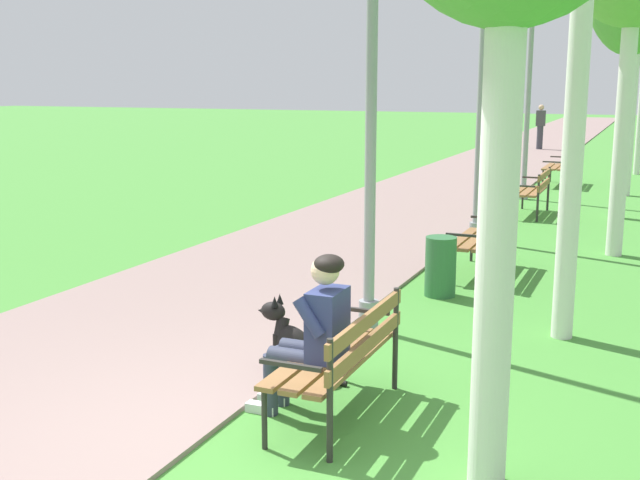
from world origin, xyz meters
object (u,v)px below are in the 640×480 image
object	(u,v)px
person_seated_on_near_bench	(314,329)
lamp_post_near	(371,93)
park_bench_near	(343,352)
lamp_post_far	(528,93)
park_bench_far	(534,188)
dog_black	(298,349)
park_bench_mid	(484,235)
litter_bin	(440,266)
pedestrian_distant	(540,127)
park_bench_furthest	(560,164)
lamp_post_mid	(481,91)

from	to	relation	value
person_seated_on_near_bench	lamp_post_near	distance (m)	2.75
park_bench_near	lamp_post_near	size ratio (longest dim) A/B	0.33
park_bench_near	lamp_post_far	distance (m)	12.07
park_bench_far	dog_black	bearing A→B (deg)	-93.38
park_bench_mid	person_seated_on_near_bench	distance (m)	4.96
park_bench_near	person_seated_on_near_bench	distance (m)	0.27
park_bench_mid	litter_bin	xyz separation A→B (m)	(-0.23, -1.26, -0.16)
lamp_post_near	pedestrian_distant	xyz separation A→B (m)	(-1.50, 22.61, -1.51)
park_bench_far	pedestrian_distant	xyz separation A→B (m)	(-1.96, 14.83, 0.33)
lamp_post_near	lamp_post_far	bearing A→B (deg)	90.22
lamp_post_near	litter_bin	xyz separation A→B (m)	(0.33, 1.54, -2.00)
pedestrian_distant	person_seated_on_near_bench	bearing A→B (deg)	-85.74
park_bench_far	lamp_post_far	world-z (taller)	lamp_post_far
park_bench_mid	park_bench_far	world-z (taller)	same
person_seated_on_near_bench	lamp_post_near	xyz separation A→B (m)	(-0.34, 2.16, 1.67)
park_bench_mid	park_bench_furthest	size ratio (longest dim) A/B	1.00
person_seated_on_near_bench	litter_bin	distance (m)	3.71
park_bench_furthest	person_seated_on_near_bench	xyz separation A→B (m)	(-0.06, -14.61, 0.17)
litter_bin	person_seated_on_near_bench	bearing A→B (deg)	-89.82
dog_black	lamp_post_far	world-z (taller)	lamp_post_far
lamp_post_near	lamp_post_mid	world-z (taller)	lamp_post_near
park_bench_far	litter_bin	xyz separation A→B (m)	(-0.13, -6.24, -0.16)
park_bench_furthest	lamp_post_mid	size ratio (longest dim) A/B	0.33
park_bench_furthest	lamp_post_far	size ratio (longest dim) A/B	0.35
lamp_post_far	person_seated_on_near_bench	bearing A→B (deg)	-88.18
park_bench_mid	person_seated_on_near_bench	xyz separation A→B (m)	(-0.22, -4.95, 0.17)
lamp_post_near	park_bench_far	bearing A→B (deg)	86.58
park_bench_near	lamp_post_mid	world-z (taller)	lamp_post_mid
park_bench_furthest	lamp_post_near	bearing A→B (deg)	-91.84
park_bench_far	park_bench_furthest	distance (m)	4.67
park_bench_mid	person_seated_on_near_bench	size ratio (longest dim) A/B	1.20
park_bench_mid	lamp_post_far	size ratio (longest dim) A/B	0.35
park_bench_mid	lamp_post_far	xyz separation A→B (m)	(-0.60, 7.05, 1.73)
park_bench_near	park_bench_mid	world-z (taller)	same
park_bench_furthest	lamp_post_mid	world-z (taller)	lamp_post_mid
park_bench_far	lamp_post_mid	distance (m)	3.42
park_bench_far	lamp_post_near	bearing A→B (deg)	-93.42
lamp_post_near	lamp_post_mid	distance (m)	4.91
park_bench_far	person_seated_on_near_bench	world-z (taller)	person_seated_on_near_bench
dog_black	litter_bin	world-z (taller)	dog_black
person_seated_on_near_bench	litter_bin	world-z (taller)	person_seated_on_near_bench
lamp_post_far	pedestrian_distant	xyz separation A→B (m)	(-1.46, 12.77, -1.40)
park_bench_mid	lamp_post_mid	xyz separation A→B (m)	(-0.55, 2.12, 1.81)
park_bench_far	lamp_post_near	xyz separation A→B (m)	(-0.46, -7.78, 1.84)
park_bench_mid	pedestrian_distant	world-z (taller)	pedestrian_distant
lamp_post_far	park_bench_near	bearing A→B (deg)	-87.17
park_bench_near	pedestrian_distant	distance (m)	24.79
litter_bin	pedestrian_distant	world-z (taller)	pedestrian_distant
lamp_post_near	lamp_post_mid	xyz separation A→B (m)	(0.02, 4.91, -0.03)
park_bench_far	lamp_post_mid	xyz separation A→B (m)	(-0.45, -2.87, 1.81)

